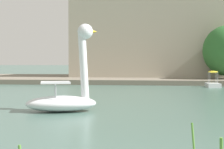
{
  "coord_description": "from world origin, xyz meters",
  "views": [
    {
      "loc": [
        2.19,
        -4.39,
        2.24
      ],
      "look_at": [
        -1.03,
        22.98,
        1.37
      ],
      "focal_mm": 61.02,
      "sensor_mm": 36.0,
      "label": 1
    }
  ],
  "objects": [
    {
      "name": "swan_boat",
      "position": [
        -1.96,
        12.55,
        0.84
      ],
      "size": [
        3.53,
        2.46,
        4.02
      ],
      "color": "white",
      "rests_on": "ground_plane"
    },
    {
      "name": "shore_bank_far",
      "position": [
        0.0,
        41.97,
        0.25
      ],
      "size": [
        118.67,
        18.43,
        0.49
      ],
      "primitive_type": "cube",
      "color": "slate",
      "rests_on": "ground_plane"
    },
    {
      "name": "pedal_boat_yellow",
      "position": [
        7.27,
        30.95,
        0.38
      ],
      "size": [
        1.27,
        1.96,
        1.48
      ],
      "color": "white",
      "rests_on": "ground_plane"
    },
    {
      "name": "apartment_block",
      "position": [
        1.51,
        45.23,
        5.45
      ],
      "size": [
        19.27,
        12.02,
        9.91
      ],
      "primitive_type": "cube",
      "rotation": [
        0.0,
        0.0,
        -0.01
      ],
      "color": "#B2A893",
      "rests_on": "shore_bank_far"
    }
  ]
}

